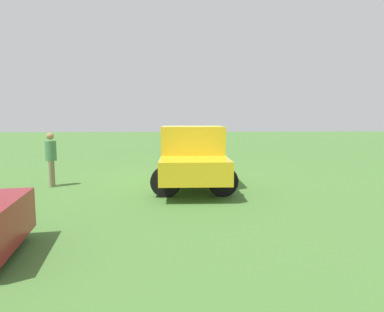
% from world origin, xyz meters
% --- Properties ---
extents(ground_plane, '(80.00, 80.00, 0.00)m').
position_xyz_m(ground_plane, '(0.00, 0.00, 0.00)').
color(ground_plane, '#477533').
extents(pickup_truck, '(2.36, 5.00, 1.83)m').
position_xyz_m(pickup_truck, '(0.18, -0.88, 0.95)').
color(pickup_truck, black).
rests_on(pickup_truck, ground_plane).
extents(person_bystander, '(0.39, 0.39, 1.64)m').
position_xyz_m(person_bystander, '(-4.09, -0.81, 0.92)').
color(person_bystander, '#7A6B51').
rests_on(person_bystander, ground_plane).
extents(traffic_cone, '(0.32, 0.32, 0.55)m').
position_xyz_m(traffic_cone, '(-0.62, 3.30, 0.28)').
color(traffic_cone, orange).
rests_on(traffic_cone, ground_plane).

